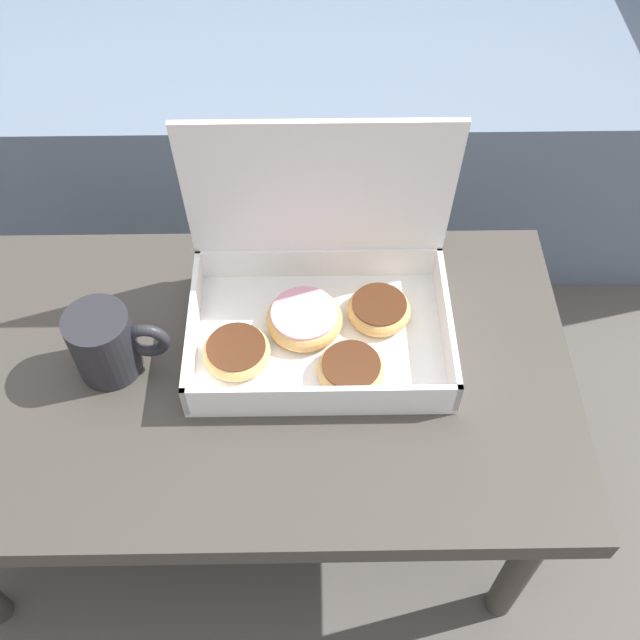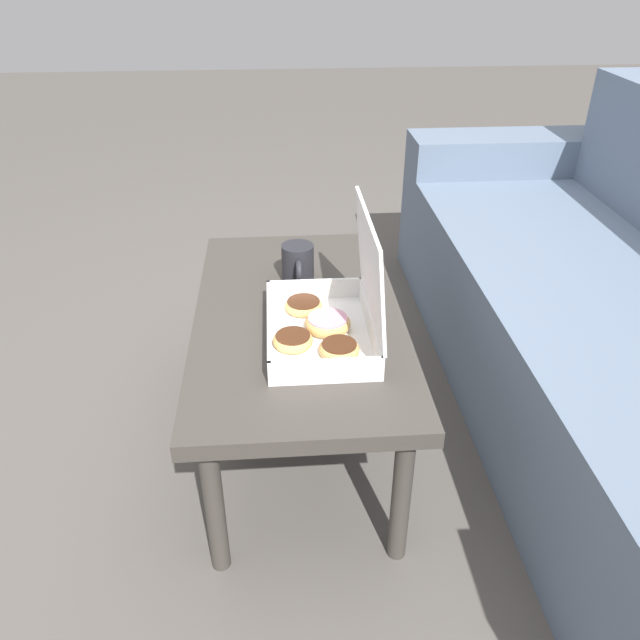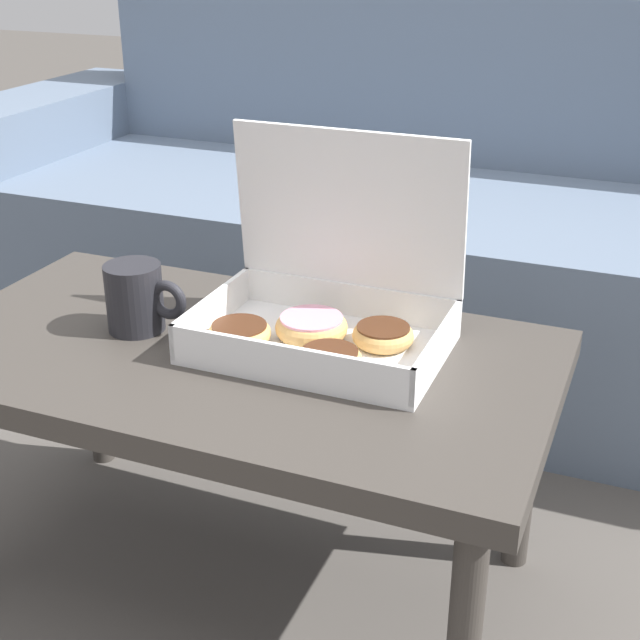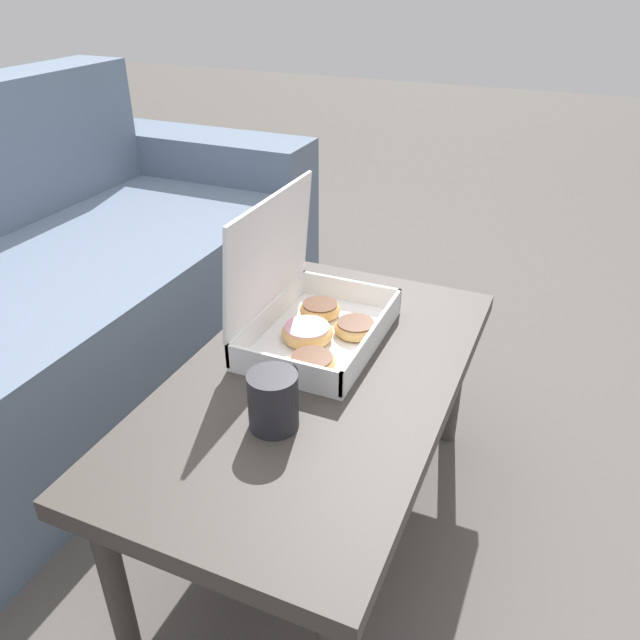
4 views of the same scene
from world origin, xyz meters
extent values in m
plane|color=#514C47|center=(0.00, 0.00, 0.00)|extent=(12.00, 12.00, 0.00)
cube|color=slate|center=(0.00, 0.66, 0.22)|extent=(1.84, 0.63, 0.44)
cube|color=slate|center=(1.04, 0.76, 0.29)|extent=(0.24, 0.83, 0.59)
cube|color=#3D3833|center=(0.00, -0.15, 0.41)|extent=(0.97, 0.53, 0.04)
cylinder|color=#3D3833|center=(0.42, -0.36, 0.19)|extent=(0.04, 0.04, 0.39)
cylinder|color=#3D3833|center=(-0.42, 0.06, 0.19)|extent=(0.04, 0.04, 0.39)
cylinder|color=#3D3833|center=(0.42, 0.06, 0.19)|extent=(0.04, 0.04, 0.39)
cube|color=white|center=(0.12, -0.10, 0.43)|extent=(0.37, 0.25, 0.01)
cube|color=white|center=(0.12, -0.22, 0.46)|extent=(0.37, 0.01, 0.05)
cube|color=white|center=(0.12, 0.02, 0.46)|extent=(0.37, 0.01, 0.05)
cube|color=white|center=(-0.06, -0.10, 0.46)|extent=(0.01, 0.25, 0.05)
cube|color=white|center=(0.31, -0.10, 0.46)|extent=(0.01, 0.25, 0.05)
cube|color=white|center=(0.12, 0.01, 0.61)|extent=(0.37, 0.03, 0.25)
torus|color=tan|center=(0.10, -0.08, 0.45)|extent=(0.11, 0.11, 0.03)
cylinder|color=pink|center=(0.10, -0.08, 0.46)|extent=(0.10, 0.10, 0.02)
torus|color=tan|center=(0.01, -0.14, 0.45)|extent=(0.10, 0.10, 0.03)
cylinder|color=#472614|center=(0.01, -0.14, 0.46)|extent=(0.08, 0.08, 0.01)
torus|color=tan|center=(0.21, -0.07, 0.45)|extent=(0.09, 0.09, 0.03)
cylinder|color=#472614|center=(0.21, -0.07, 0.46)|extent=(0.08, 0.08, 0.01)
torus|color=tan|center=(0.17, -0.17, 0.45)|extent=(0.09, 0.09, 0.03)
cylinder|color=#472614|center=(0.17, -0.17, 0.46)|extent=(0.08, 0.08, 0.01)
cylinder|color=#232328|center=(-0.17, -0.14, 0.48)|extent=(0.09, 0.09, 0.11)
torus|color=#232328|center=(-0.11, -0.14, 0.49)|extent=(0.06, 0.02, 0.06)
camera|label=1|loc=(0.11, -0.74, 1.32)|focal=42.00mm
camera|label=2|loc=(1.39, -0.20, 1.26)|focal=35.00mm
camera|label=3|loc=(0.58, -1.22, 1.03)|focal=50.00mm
camera|label=4|loc=(-0.94, -0.56, 1.15)|focal=35.00mm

